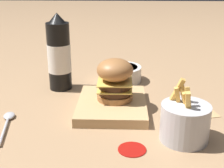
# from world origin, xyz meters

# --- Properties ---
(ground_plane) EXTENTS (6.00, 6.00, 0.00)m
(ground_plane) POSITION_xyz_m (0.00, 0.00, 0.00)
(ground_plane) COLOR #9E7A56
(serving_board) EXTENTS (0.24, 0.19, 0.03)m
(serving_board) POSITION_xyz_m (0.02, 0.07, 0.01)
(serving_board) COLOR tan
(serving_board) RESTS_ON ground_plane
(burger) EXTENTS (0.10, 0.10, 0.12)m
(burger) POSITION_xyz_m (0.03, 0.06, 0.09)
(burger) COLOR #9E6638
(burger) RESTS_ON serving_board
(ketchup_bottle) EXTENTS (0.08, 0.08, 0.25)m
(ketchup_bottle) POSITION_xyz_m (0.18, 0.25, 0.11)
(ketchup_bottle) COLOR black
(ketchup_bottle) RESTS_ON ground_plane
(fries_basket) EXTENTS (0.11, 0.11, 0.15)m
(fries_basket) POSITION_xyz_m (-0.14, -0.11, 0.05)
(fries_basket) COLOR #B7B7BC
(fries_basket) RESTS_ON ground_plane
(side_bowl) EXTENTS (0.14, 0.14, 0.05)m
(side_bowl) POSITION_xyz_m (0.26, 0.05, 0.03)
(side_bowl) COLOR silver
(side_bowl) RESTS_ON ground_plane
(spoon) EXTENTS (0.17, 0.05, 0.01)m
(spoon) POSITION_xyz_m (-0.07, 0.34, 0.01)
(spoon) COLOR #B2B2B7
(spoon) RESTS_ON ground_plane
(ketchup_puddle) EXTENTS (0.06, 0.06, 0.00)m
(ketchup_puddle) POSITION_xyz_m (-0.19, 0.02, 0.00)
(ketchup_puddle) COLOR #9E140F
(ketchup_puddle) RESTS_ON ground_plane
(parchment_square) EXTENTS (0.14, 0.14, 0.00)m
(parchment_square) POSITION_xyz_m (0.02, -0.16, 0.00)
(parchment_square) COLOR tan
(parchment_square) RESTS_ON ground_plane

